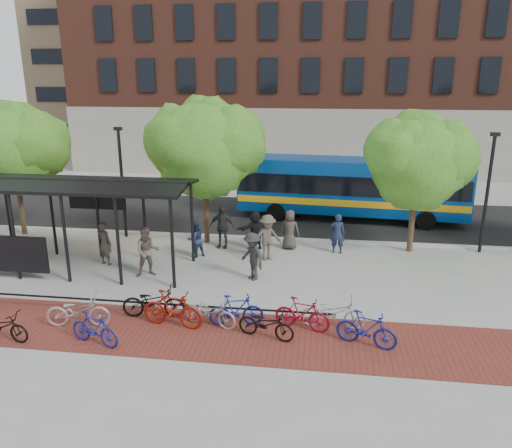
# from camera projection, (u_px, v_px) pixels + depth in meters

# --- Properties ---
(ground) EXTENTS (160.00, 160.00, 0.00)m
(ground) POSITION_uv_depth(u_px,v_px,m) (263.00, 272.00, 19.36)
(ground) COLOR #9E9E99
(ground) RESTS_ON ground
(asphalt_street) EXTENTS (160.00, 8.00, 0.01)m
(asphalt_street) POSITION_uv_depth(u_px,v_px,m) (281.00, 216.00, 26.95)
(asphalt_street) COLOR black
(asphalt_street) RESTS_ON ground
(curb) EXTENTS (160.00, 0.25, 0.12)m
(curb) POSITION_uv_depth(u_px,v_px,m) (274.00, 239.00, 23.13)
(curb) COLOR #B7B7B2
(curb) RESTS_ON ground
(brick_strip) EXTENTS (24.00, 3.00, 0.01)m
(brick_strip) POSITION_uv_depth(u_px,v_px,m) (176.00, 332.00, 14.87)
(brick_strip) COLOR maroon
(brick_strip) RESTS_ON ground
(bike_rack_rail) EXTENTS (12.00, 0.05, 0.95)m
(bike_rack_rail) POSITION_uv_depth(u_px,v_px,m) (145.00, 316.00, 15.90)
(bike_rack_rail) COLOR black
(bike_rack_rail) RESTS_ON ground
(building_brick) EXTENTS (55.00, 14.00, 20.00)m
(building_brick) POSITION_uv_depth(u_px,v_px,m) (427.00, 40.00, 39.84)
(building_brick) COLOR brown
(building_brick) RESTS_ON ground
(building_tower) EXTENTS (22.00, 22.00, 30.00)m
(building_tower) POSITION_uv_depth(u_px,v_px,m) (164.00, 2.00, 55.07)
(building_tower) COLOR #7A664C
(building_tower) RESTS_ON ground
(bus_shelter) EXTENTS (10.60, 3.07, 3.60)m
(bus_shelter) POSITION_uv_depth(u_px,v_px,m) (52.00, 193.00, 19.10)
(bus_shelter) COLOR black
(bus_shelter) RESTS_ON ground
(tree_a) EXTENTS (4.90, 4.00, 6.18)m
(tree_a) POSITION_uv_depth(u_px,v_px,m) (15.00, 146.00, 22.86)
(tree_a) COLOR #382619
(tree_a) RESTS_ON ground
(tree_b) EXTENTS (5.15, 4.20, 6.47)m
(tree_b) POSITION_uv_depth(u_px,v_px,m) (207.00, 144.00, 21.63)
(tree_b) COLOR #382619
(tree_b) RESTS_ON ground
(tree_c) EXTENTS (4.66, 3.80, 5.92)m
(tree_c) POSITION_uv_depth(u_px,v_px,m) (420.00, 158.00, 20.58)
(tree_c) COLOR #382619
(tree_c) RESTS_ON ground
(lamp_post_left) EXTENTS (0.35, 0.20, 5.12)m
(lamp_post_left) POSITION_uv_depth(u_px,v_px,m) (122.00, 179.00, 22.89)
(lamp_post_left) COLOR black
(lamp_post_left) RESTS_ON ground
(lamp_post_right) EXTENTS (0.35, 0.20, 5.12)m
(lamp_post_right) POSITION_uv_depth(u_px,v_px,m) (488.00, 190.00, 20.81)
(lamp_post_right) COLOR black
(lamp_post_right) RESTS_ON ground
(bus) EXTENTS (11.89, 3.51, 3.17)m
(bus) POSITION_uv_depth(u_px,v_px,m) (351.00, 185.00, 26.10)
(bus) COLOR navy
(bus) RESTS_ON ground
(bike_0) EXTENTS (1.80, 0.80, 0.91)m
(bike_0) POSITION_uv_depth(u_px,v_px,m) (2.00, 326.00, 14.29)
(bike_0) COLOR black
(bike_0) RESTS_ON ground
(bike_2) EXTENTS (2.02, 0.95, 1.02)m
(bike_2) POSITION_uv_depth(u_px,v_px,m) (78.00, 311.00, 15.09)
(bike_2) COLOR #9C9C9E
(bike_2) RESTS_ON ground
(bike_3) EXTENTS (1.71, 0.94, 0.99)m
(bike_3) POSITION_uv_depth(u_px,v_px,m) (94.00, 329.00, 14.05)
(bike_3) COLOR navy
(bike_3) RESTS_ON ground
(bike_4) EXTENTS (2.04, 0.91, 1.04)m
(bike_4) POSITION_uv_depth(u_px,v_px,m) (154.00, 302.00, 15.66)
(bike_4) COLOR black
(bike_4) RESTS_ON ground
(bike_5) EXTENTS (2.01, 0.86, 1.17)m
(bike_5) POSITION_uv_depth(u_px,v_px,m) (172.00, 309.00, 15.04)
(bike_5) COLOR maroon
(bike_5) RESTS_ON ground
(bike_6) EXTENTS (1.87, 1.08, 0.93)m
(bike_6) POSITION_uv_depth(u_px,v_px,m) (210.00, 312.00, 15.12)
(bike_6) COLOR #979799
(bike_6) RESTS_ON ground
(bike_7) EXTENTS (1.72, 0.77, 1.00)m
(bike_7) POSITION_uv_depth(u_px,v_px,m) (236.00, 310.00, 15.15)
(bike_7) COLOR navy
(bike_7) RESTS_ON ground
(bike_8) EXTENTS (1.81, 1.03, 0.90)m
(bike_8) POSITION_uv_depth(u_px,v_px,m) (266.00, 324.00, 14.42)
(bike_8) COLOR black
(bike_8) RESTS_ON ground
(bike_9) EXTENTS (1.77, 0.88, 1.02)m
(bike_9) POSITION_uv_depth(u_px,v_px,m) (302.00, 314.00, 14.89)
(bike_9) COLOR maroon
(bike_9) RESTS_ON ground
(bike_10) EXTENTS (1.97, 0.72, 1.03)m
(bike_10) POSITION_uv_depth(u_px,v_px,m) (333.00, 312.00, 14.98)
(bike_10) COLOR #ABABAE
(bike_10) RESTS_ON ground
(bike_11) EXTENTS (1.81, 1.02, 1.05)m
(bike_11) POSITION_uv_depth(u_px,v_px,m) (366.00, 329.00, 13.98)
(bike_11) COLOR navy
(bike_11) RESTS_ON ground
(pedestrian_1) EXTENTS (0.74, 0.59, 1.77)m
(pedestrian_1) POSITION_uv_depth(u_px,v_px,m) (105.00, 243.00, 19.95)
(pedestrian_1) COLOR #39342E
(pedestrian_1) RESTS_ON ground
(pedestrian_2) EXTENTS (0.95, 0.94, 1.55)m
(pedestrian_2) POSITION_uv_depth(u_px,v_px,m) (196.00, 239.00, 20.83)
(pedestrian_2) COLOR navy
(pedestrian_2) RESTS_ON ground
(pedestrian_3) EXTENTS (1.43, 1.28, 1.93)m
(pedestrian_3) POSITION_uv_depth(u_px,v_px,m) (267.00, 237.00, 20.43)
(pedestrian_3) COLOR #4E443A
(pedestrian_3) RESTS_ON ground
(pedestrian_4) EXTENTS (1.16, 0.55, 1.92)m
(pedestrian_4) POSITION_uv_depth(u_px,v_px,m) (222.00, 227.00, 21.90)
(pedestrian_4) COLOR #272727
(pedestrian_4) RESTS_ON ground
(pedestrian_5) EXTENTS (1.67, 1.17, 1.73)m
(pedestrian_5) POSITION_uv_depth(u_px,v_px,m) (255.00, 230.00, 21.73)
(pedestrian_5) COLOR black
(pedestrian_5) RESTS_ON ground
(pedestrian_6) EXTENTS (0.95, 0.71, 1.75)m
(pedestrian_6) POSITION_uv_depth(u_px,v_px,m) (290.00, 230.00, 21.75)
(pedestrian_6) COLOR #3D3631
(pedestrian_6) RESTS_ON ground
(pedestrian_7) EXTENTS (0.66, 0.46, 1.73)m
(pedestrian_7) POSITION_uv_depth(u_px,v_px,m) (338.00, 233.00, 21.26)
(pedestrian_7) COLOR #1B2440
(pedestrian_7) RESTS_ON ground
(pedestrian_8) EXTENTS (1.15, 1.04, 1.94)m
(pedestrian_8) POSITION_uv_depth(u_px,v_px,m) (148.00, 252.00, 18.79)
(pedestrian_8) COLOR brown
(pedestrian_8) RESTS_ON ground
(pedestrian_9) EXTENTS (1.31, 1.31, 1.82)m
(pedestrian_9) POSITION_uv_depth(u_px,v_px,m) (252.00, 256.00, 18.46)
(pedestrian_9) COLOR #272727
(pedestrian_9) RESTS_ON ground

